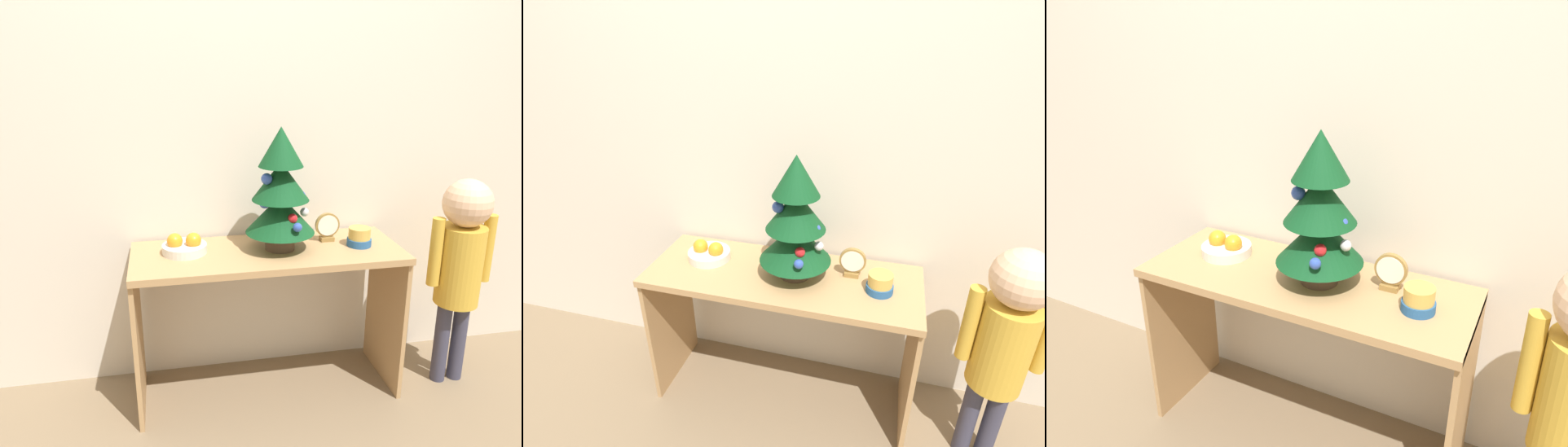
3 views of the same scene
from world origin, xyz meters
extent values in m
plane|color=#7A664C|center=(0.00, 0.00, 0.00)|extent=(12.00, 12.00, 0.00)
cube|color=beige|center=(0.00, 0.48, 1.25)|extent=(7.00, 0.05, 2.50)
cube|color=tan|center=(0.00, 0.22, 0.69)|extent=(1.18, 0.44, 0.03)
cube|color=tan|center=(-0.58, 0.22, 0.35)|extent=(0.02, 0.40, 0.70)
cube|color=tan|center=(0.58, 0.22, 0.35)|extent=(0.02, 0.40, 0.70)
cylinder|color=#4C3828|center=(0.06, 0.23, 0.73)|extent=(0.13, 0.13, 0.05)
cylinder|color=brown|center=(0.06, 0.23, 0.77)|extent=(0.02, 0.02, 0.04)
cone|color=#0F421E|center=(0.06, 0.23, 0.87)|extent=(0.30, 0.30, 0.17)
cone|color=#0F421E|center=(0.06, 0.23, 1.01)|extent=(0.25, 0.25, 0.17)
cone|color=#0F421E|center=(0.06, 0.23, 1.16)|extent=(0.19, 0.19, 0.17)
sphere|color=silver|center=(0.16, 0.21, 0.87)|extent=(0.04, 0.04, 0.04)
sphere|color=red|center=(0.09, 0.15, 0.86)|extent=(0.04, 0.04, 0.04)
sphere|color=#2D4CA8|center=(-0.01, 0.20, 1.03)|extent=(0.05, 0.05, 0.05)
sphere|color=#2D4CA8|center=(0.13, 0.21, 0.94)|extent=(0.06, 0.06, 0.06)
sphere|color=#2D4CA8|center=(0.10, 0.10, 0.84)|extent=(0.04, 0.04, 0.04)
sphere|color=#2D4CA8|center=(-0.02, 0.20, 0.92)|extent=(0.05, 0.05, 0.05)
cylinder|color=silver|center=(-0.36, 0.26, 0.72)|extent=(0.19, 0.19, 0.04)
sphere|color=orange|center=(-0.32, 0.25, 0.76)|extent=(0.07, 0.07, 0.07)
sphere|color=orange|center=(-0.40, 0.26, 0.76)|extent=(0.07, 0.07, 0.07)
cylinder|color=#235189|center=(0.41, 0.20, 0.72)|extent=(0.11, 0.11, 0.03)
cylinder|color=gold|center=(0.41, 0.20, 0.76)|extent=(0.10, 0.10, 0.05)
cube|color=olive|center=(0.29, 0.29, 0.71)|extent=(0.06, 0.04, 0.02)
cylinder|color=olive|center=(0.29, 0.29, 0.78)|extent=(0.11, 0.02, 0.11)
cylinder|color=white|center=(0.29, 0.28, 0.78)|extent=(0.10, 0.00, 0.10)
cylinder|color=#38384C|center=(0.83, 0.13, 0.21)|extent=(0.07, 0.07, 0.41)
cylinder|color=#38384C|center=(0.92, 0.13, 0.21)|extent=(0.07, 0.07, 0.41)
cylinder|color=gold|center=(0.88, 0.13, 0.60)|extent=(0.20, 0.20, 0.37)
sphere|color=#E0B28E|center=(0.88, 0.13, 0.90)|extent=(0.22, 0.22, 0.22)
cylinder|color=gold|center=(0.75, 0.13, 0.68)|extent=(0.06, 0.06, 0.32)
camera|label=1|loc=(-0.43, -1.80, 1.50)|focal=35.00mm
camera|label=2|loc=(0.40, -1.20, 1.68)|focal=28.00mm
camera|label=3|loc=(0.72, -1.17, 1.57)|focal=35.00mm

